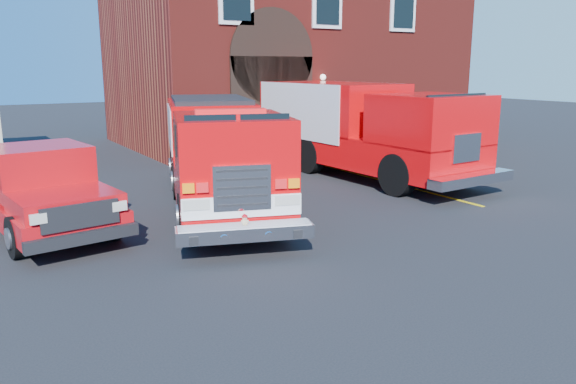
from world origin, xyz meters
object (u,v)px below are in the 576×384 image
fire_engine (218,152)px  secondary_truck (357,126)px  pickup_truck (37,189)px  fire_station (284,53)px

fire_engine → secondary_truck: bearing=15.0°
secondary_truck → fire_engine: bearing=-165.0°
secondary_truck → pickup_truck: bearing=-171.9°
pickup_truck → fire_engine: bearing=-1.4°
fire_station → pickup_truck: (-12.81, -10.50, -3.33)m
pickup_truck → secondary_truck: bearing=8.1°
fire_station → secondary_truck: (-2.49, -9.03, -2.58)m
secondary_truck → fire_station: bearing=74.6°
fire_engine → pickup_truck: bearing=178.6°
fire_station → fire_engine: 13.80m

